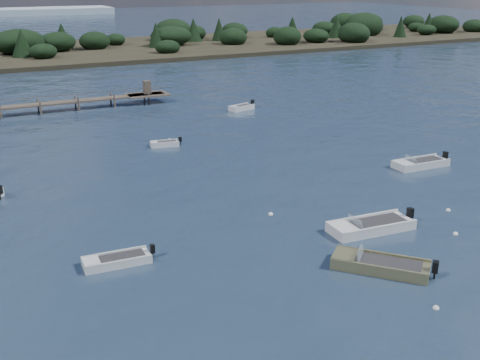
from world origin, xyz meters
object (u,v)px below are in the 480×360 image
tender_far_grey_b (241,108)px  dinghy_near_olive (380,267)px  dinghy_mid_white_b (420,165)px  dinghy_mid_white_a (371,228)px  dinghy_mid_grey (117,262)px  tender_far_white (165,145)px

tender_far_grey_b → dinghy_near_olive: dinghy_near_olive is taller
dinghy_mid_white_b → dinghy_mid_white_a: bearing=-144.9°
dinghy_mid_grey → tender_far_grey_b: bearing=52.6°
dinghy_near_olive → dinghy_mid_white_b: bearing=40.6°
tender_far_grey_b → dinghy_mid_grey: size_ratio=0.89×
dinghy_mid_white_a → dinghy_mid_grey: 15.58m
dinghy_near_olive → tender_far_white: size_ratio=1.72×
dinghy_mid_white_a → tender_far_grey_b: (9.02, 34.63, -0.01)m
dinghy_near_olive → dinghy_mid_grey: bearing=149.9°
dinghy_mid_white_b → dinghy_mid_grey: dinghy_mid_white_b is taller
dinghy_near_olive → tender_far_white: bearing=93.2°
tender_far_grey_b → tender_far_white: bearing=-142.0°
dinghy_mid_white_a → tender_far_white: dinghy_mid_white_a is taller
tender_far_grey_b → tender_far_white: (-13.54, -10.58, -0.03)m
dinghy_mid_white_a → dinghy_mid_grey: size_ratio=1.46×
dinghy_mid_white_b → tender_far_grey_b: 26.35m
dinghy_near_olive → tender_far_white: 28.51m
dinghy_mid_grey → dinghy_near_olive: dinghy_near_olive is taller
tender_far_grey_b → dinghy_near_olive: size_ratio=0.70×
dinghy_mid_white_a → tender_far_white: 24.48m
dinghy_near_olive → tender_far_white: dinghy_near_olive is taller
dinghy_mid_grey → tender_far_white: size_ratio=1.36×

